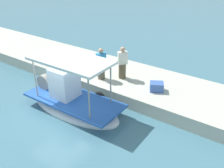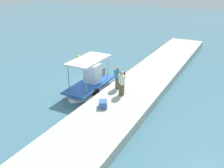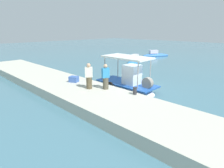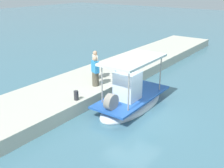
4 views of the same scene
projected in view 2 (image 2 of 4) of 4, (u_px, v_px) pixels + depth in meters
ground_plane at (90, 87)px, 20.61m from camera, size 120.00×120.00×0.00m
dock_quay at (134, 93)px, 18.73m from camera, size 36.00×4.01×0.68m
main_fishing_boat at (90, 85)px, 19.78m from camera, size 5.12×2.23×3.02m
fisherman_near_bollard at (122, 84)px, 17.36m from camera, size 0.56×0.56×1.79m
fisherman_by_crate at (118, 79)px, 18.39m from camera, size 0.50×0.56×1.74m
mooring_bollard at (124, 75)px, 20.56m from camera, size 0.24×0.24×0.49m
cargo_crate at (103, 104)px, 15.91m from camera, size 0.83×0.78×0.44m
marker_buoy at (78, 57)px, 27.80m from camera, size 0.50×0.50×0.50m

